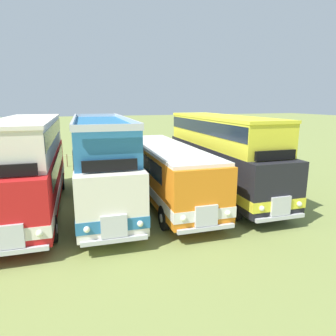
% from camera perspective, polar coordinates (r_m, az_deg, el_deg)
% --- Properties ---
extents(ground_plane, '(200.00, 200.00, 0.00)m').
position_cam_1_polar(ground_plane, '(15.98, -18.11, -7.34)').
color(ground_plane, olive).
extents(bus_third_in_row, '(2.94, 10.91, 4.49)m').
position_cam_1_polar(bus_third_in_row, '(15.69, -24.80, 1.13)').
color(bus_third_in_row, red).
rests_on(bus_third_in_row, ground).
extents(bus_fourth_in_row, '(3.07, 10.40, 4.52)m').
position_cam_1_polar(bus_fourth_in_row, '(15.19, -12.40, 1.22)').
color(bus_fourth_in_row, silver).
rests_on(bus_fourth_in_row, ground).
extents(bus_fifth_in_row, '(2.91, 10.81, 2.99)m').
position_cam_1_polar(bus_fifth_in_row, '(16.03, -0.44, -0.10)').
color(bus_fifth_in_row, orange).
rests_on(bus_fifth_in_row, ground).
extents(bus_sixth_in_row, '(2.89, 10.84, 4.49)m').
position_cam_1_polar(bus_sixth_in_row, '(17.29, 10.02, 3.06)').
color(bus_sixth_in_row, black).
rests_on(bus_sixth_in_row, ground).
extents(rope_fence_line, '(22.72, 0.08, 1.05)m').
position_cam_1_polar(rope_fence_line, '(25.93, -18.67, 1.69)').
color(rope_fence_line, '#8C704C').
rests_on(rope_fence_line, ground).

